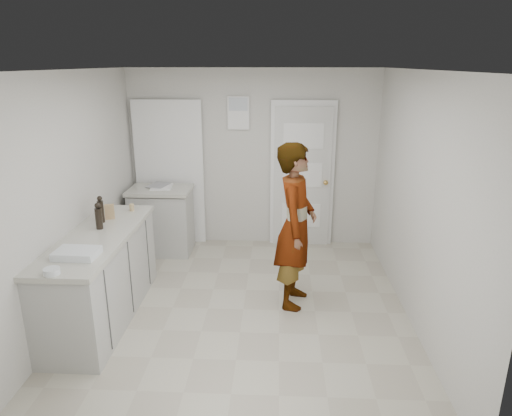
# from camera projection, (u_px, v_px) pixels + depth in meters

# --- Properties ---
(ground) EXTENTS (4.00, 4.00, 0.00)m
(ground) POSITION_uv_depth(u_px,v_px,m) (243.00, 309.00, 4.96)
(ground) COLOR #A79F8C
(ground) RESTS_ON ground
(room_shell) EXTENTS (4.00, 4.00, 4.00)m
(room_shell) POSITION_uv_depth(u_px,v_px,m) (241.00, 175.00, 6.52)
(room_shell) COLOR silver
(room_shell) RESTS_ON ground
(main_counter) EXTENTS (0.64, 1.96, 0.93)m
(main_counter) POSITION_uv_depth(u_px,v_px,m) (102.00, 279.00, 4.71)
(main_counter) COLOR #AEAFAA
(main_counter) RESTS_ON ground
(side_counter) EXTENTS (0.84, 0.61, 0.93)m
(side_counter) POSITION_uv_depth(u_px,v_px,m) (162.00, 223.00, 6.37)
(side_counter) COLOR #AEAFAA
(side_counter) RESTS_ON ground
(person) EXTENTS (0.54, 0.72, 1.80)m
(person) POSITION_uv_depth(u_px,v_px,m) (296.00, 226.00, 4.86)
(person) COLOR silver
(person) RESTS_ON ground
(cake_mix_box) EXTENTS (0.11, 0.08, 0.17)m
(cake_mix_box) POSITION_uv_depth(u_px,v_px,m) (110.00, 212.00, 4.98)
(cake_mix_box) COLOR #A07C50
(cake_mix_box) RESTS_ON main_counter
(spice_jar) EXTENTS (0.05, 0.05, 0.08)m
(spice_jar) POSITION_uv_depth(u_px,v_px,m) (132.00, 207.00, 5.27)
(spice_jar) COLOR tan
(spice_jar) RESTS_ON main_counter
(oil_cruet_a) EXTENTS (0.07, 0.07, 0.28)m
(oil_cruet_a) POSITION_uv_depth(u_px,v_px,m) (99.00, 216.00, 4.67)
(oil_cruet_a) COLOR black
(oil_cruet_a) RESTS_ON main_counter
(oil_cruet_b) EXTENTS (0.07, 0.07, 0.29)m
(oil_cruet_b) POSITION_uv_depth(u_px,v_px,m) (101.00, 210.00, 4.86)
(oil_cruet_b) COLOR black
(oil_cruet_b) RESTS_ON main_counter
(baking_dish) EXTENTS (0.38, 0.27, 0.06)m
(baking_dish) POSITION_uv_depth(u_px,v_px,m) (77.00, 254.00, 4.03)
(baking_dish) COLOR silver
(baking_dish) RESTS_ON main_counter
(egg_bowl) EXTENTS (0.13, 0.13, 0.05)m
(egg_bowl) POSITION_uv_depth(u_px,v_px,m) (52.00, 271.00, 3.70)
(egg_bowl) COLOR silver
(egg_bowl) RESTS_ON main_counter
(papers) EXTENTS (0.31, 0.38, 0.01)m
(papers) POSITION_uv_depth(u_px,v_px,m) (162.00, 187.00, 6.27)
(papers) COLOR white
(papers) RESTS_ON side_counter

